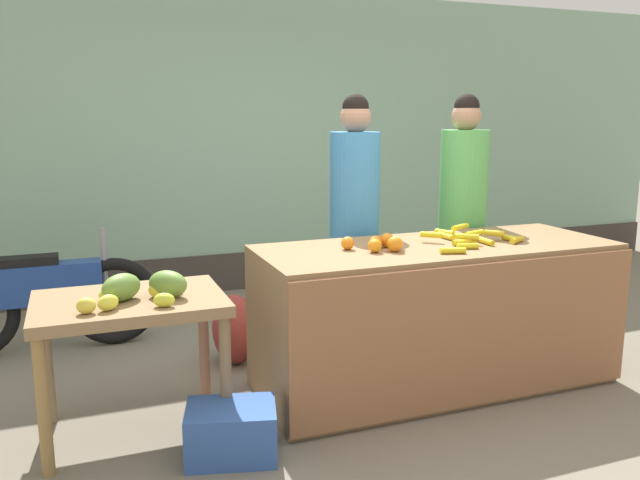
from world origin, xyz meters
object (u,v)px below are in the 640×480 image
(vendor_woman_green_shirt, at_px, (462,220))
(produce_sack, at_px, (235,329))
(vendor_woman_blue_shirt, at_px, (354,227))
(parked_motorcycle, at_px, (43,298))
(produce_crate, at_px, (231,432))

(vendor_woman_green_shirt, bearing_deg, produce_sack, 174.66)
(vendor_woman_blue_shirt, bearing_deg, vendor_woman_green_shirt, -3.34)
(parked_motorcycle, distance_m, produce_sack, 1.40)
(parked_motorcycle, xyz_separation_m, produce_sack, (1.21, -0.69, -0.16))
(produce_sack, bearing_deg, vendor_woman_green_shirt, -5.34)
(vendor_woman_blue_shirt, bearing_deg, produce_sack, 172.66)
(vendor_woman_blue_shirt, relative_size, vendor_woman_green_shirt, 1.00)
(vendor_woman_blue_shirt, height_order, parked_motorcycle, vendor_woman_blue_shirt)
(produce_sack, bearing_deg, vendor_woman_blue_shirt, -7.34)
(vendor_woman_green_shirt, distance_m, parked_motorcycle, 3.05)
(vendor_woman_green_shirt, height_order, produce_sack, vendor_woman_green_shirt)
(parked_motorcycle, height_order, produce_crate, parked_motorcycle)
(parked_motorcycle, relative_size, produce_sack, 3.33)
(vendor_woman_blue_shirt, distance_m, produce_sack, 1.07)
(produce_sack, bearing_deg, parked_motorcycle, 150.33)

